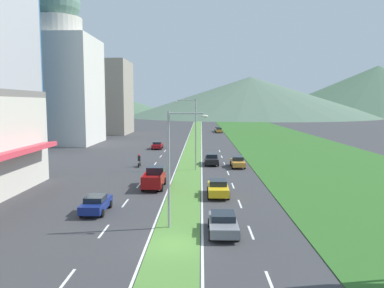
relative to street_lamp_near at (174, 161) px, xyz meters
name	(u,v)px	position (x,y,z in m)	size (l,w,h in m)	color
ground_plane	(174,245)	(0.28, -3.38, -4.83)	(600.00, 600.00, 0.00)	#38383A
grass_median	(194,144)	(0.28, 56.62, -4.80)	(3.20, 240.00, 0.06)	#518438
grass_verge_right	(288,144)	(20.88, 56.62, -4.80)	(24.00, 240.00, 0.06)	#2D6023
lane_dash_left_2	(66,281)	(-4.82, -8.36, -4.82)	(0.16, 2.80, 0.01)	silver
lane_dash_left_3	(104,231)	(-4.82, -0.86, -4.82)	(0.16, 2.80, 0.01)	silver
lane_dash_left_4	(125,203)	(-4.82, 6.65, -4.82)	(0.16, 2.80, 0.01)	silver
lane_dash_left_5	(139,185)	(-4.82, 14.16, -4.82)	(0.16, 2.80, 0.01)	silver
lane_dash_left_6	(148,173)	(-4.82, 21.67, -4.82)	(0.16, 2.80, 0.01)	silver
lane_dash_left_7	(155,163)	(-4.82, 29.18, -4.82)	(0.16, 2.80, 0.01)	silver
lane_dash_left_8	(161,156)	(-4.82, 36.69, -4.82)	(0.16, 2.80, 0.01)	silver
lane_dash_left_9	(165,151)	(-4.82, 44.20, -4.82)	(0.16, 2.80, 0.01)	silver
lane_dash_right_2	(271,284)	(5.38, -8.36, -4.82)	(0.16, 2.80, 0.01)	silver
lane_dash_right_3	(251,232)	(5.38, -0.86, -4.82)	(0.16, 2.80, 0.01)	silver
lane_dash_right_4	(240,204)	(5.38, 6.65, -4.82)	(0.16, 2.80, 0.01)	silver
lane_dash_right_5	(233,186)	(5.38, 14.16, -4.82)	(0.16, 2.80, 0.01)	silver
lane_dash_right_6	(228,173)	(5.38, 21.67, -4.82)	(0.16, 2.80, 0.01)	silver
lane_dash_right_7	(224,164)	(5.38, 29.18, -4.82)	(0.16, 2.80, 0.01)	silver
lane_dash_right_8	(222,157)	(5.38, 36.69, -4.82)	(0.16, 2.80, 0.01)	silver
lane_dash_right_9	(220,151)	(5.38, 44.20, -4.82)	(0.16, 2.80, 0.01)	silver
edge_line_median_left	(186,144)	(-1.47, 56.62, -4.82)	(0.16, 240.00, 0.01)	silver
edge_line_median_right	(202,144)	(2.03, 56.62, -4.82)	(0.16, 240.00, 0.01)	silver
domed_building	(59,75)	(-29.21, 57.13, 10.15)	(16.13, 16.13, 35.25)	silver
midrise_colored	(103,98)	(-26.86, 85.06, 5.71)	(15.41, 15.41, 21.07)	#9E9384
hill_far_left	(81,100)	(-92.88, 273.31, 6.75)	(150.19, 150.19, 23.16)	#47664C
hill_far_center	(250,97)	(35.35, 236.54, 8.61)	(167.71, 167.71, 26.87)	#516B56
hill_far_right	(377,90)	(137.80, 273.92, 14.04)	(177.70, 177.70, 37.74)	#47664C
street_lamp_near	(174,161)	(0.00, 0.00, 0.00)	(2.86, 0.32, 8.31)	#99999E
street_lamp_mid	(194,130)	(0.92, 23.68, 0.59)	(2.89, 0.30, 9.44)	#99999E
car_0	(218,129)	(7.17, 94.57, -4.09)	(2.02, 4.45, 1.41)	#B2B2B7
car_1	(219,130)	(7.30, 88.81, -4.07)	(2.02, 4.03, 1.49)	#C6842D
car_2	(157,145)	(-6.63, 47.53, -4.10)	(1.97, 4.55, 1.41)	maroon
car_3	(223,223)	(3.44, -1.08, -4.10)	(2.02, 4.37, 1.39)	slate
car_4	(218,188)	(3.56, 9.53, -4.04)	(2.03, 4.45, 1.54)	yellow
car_5	(96,204)	(-6.61, 3.72, -4.09)	(1.87, 4.31, 1.42)	navy
car_6	(212,159)	(3.46, 28.46, -4.04)	(2.00, 4.70, 1.56)	black
car_7	(238,162)	(7.03, 26.33, -4.07)	(1.87, 4.74, 1.49)	#C6842D
pickup_truck_0	(154,178)	(-3.01, 13.26, -3.84)	(2.18, 5.40, 2.00)	maroon
motorcycle_rider	(139,162)	(-6.73, 26.24, -4.08)	(0.36, 2.00, 1.80)	black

